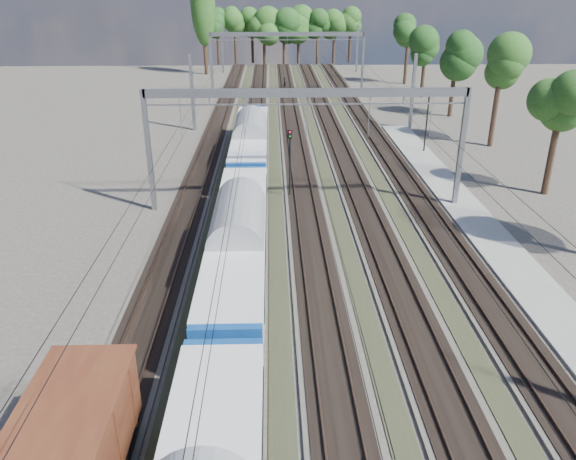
{
  "coord_description": "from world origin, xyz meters",
  "views": [
    {
      "loc": [
        -2.54,
        -9.96,
        15.87
      ],
      "look_at": [
        -1.65,
        19.47,
        2.8
      ],
      "focal_mm": 35.0,
      "sensor_mm": 36.0,
      "label": 1
    }
  ],
  "objects_px": {
    "emu_train": "(238,235)",
    "worker": "(285,82)",
    "signal_near": "(290,155)",
    "signal_far": "(428,113)"
  },
  "relations": [
    {
      "from": "emu_train",
      "to": "worker",
      "type": "xyz_separation_m",
      "value": [
        4.24,
        64.18,
        -1.89
      ]
    },
    {
      "from": "signal_near",
      "to": "signal_far",
      "type": "xyz_separation_m",
      "value": [
        13.88,
        11.94,
        0.64
      ]
    },
    {
      "from": "worker",
      "to": "signal_far",
      "type": "height_order",
      "value": "signal_far"
    },
    {
      "from": "emu_train",
      "to": "signal_near",
      "type": "height_order",
      "value": "signal_near"
    },
    {
      "from": "signal_near",
      "to": "emu_train",
      "type": "bearing_deg",
      "value": -80.28
    },
    {
      "from": "worker",
      "to": "emu_train",
      "type": "bearing_deg",
      "value": 163.06
    },
    {
      "from": "worker",
      "to": "signal_near",
      "type": "height_order",
      "value": "signal_near"
    },
    {
      "from": "worker",
      "to": "signal_near",
      "type": "relative_size",
      "value": 0.3
    },
    {
      "from": "emu_train",
      "to": "signal_near",
      "type": "xyz_separation_m",
      "value": [
        3.38,
        13.3,
        0.76
      ]
    },
    {
      "from": "emu_train",
      "to": "worker",
      "type": "height_order",
      "value": "emu_train"
    }
  ]
}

